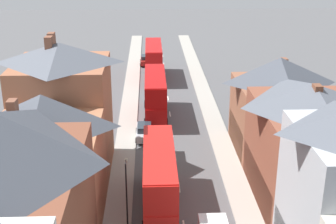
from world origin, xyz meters
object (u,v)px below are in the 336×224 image
(double_decker_bus_lead, at_px, (159,179))
(street_lamp, at_px, (127,190))
(double_decker_bus_far_approaching, at_px, (155,95))
(car_near_silver, at_px, (144,131))
(car_mid_black, at_px, (146,60))
(double_decker_bus_mid_street, at_px, (154,61))

(double_decker_bus_lead, height_order, street_lamp, street_lamp)
(double_decker_bus_lead, xyz_separation_m, double_decker_bus_far_approaching, (0.00, 20.71, 0.00))
(car_near_silver, xyz_separation_m, car_mid_black, (0.00, 31.02, 0.01))
(double_decker_bus_far_approaching, height_order, car_near_silver, double_decker_bus_far_approaching)
(double_decker_bus_lead, xyz_separation_m, double_decker_bus_mid_street, (0.00, 37.25, 0.00))
(street_lamp, bearing_deg, car_mid_black, 88.62)
(double_decker_bus_lead, distance_m, street_lamp, 3.40)
(car_mid_black, height_order, street_lamp, street_lamp)
(double_decker_bus_lead, bearing_deg, double_decker_bus_mid_street, 90.00)
(double_decker_bus_lead, distance_m, double_decker_bus_far_approaching, 20.71)
(double_decker_bus_mid_street, relative_size, car_near_silver, 2.43)
(double_decker_bus_lead, distance_m, car_near_silver, 14.60)
(double_decker_bus_mid_street, bearing_deg, double_decker_bus_far_approaching, -90.00)
(double_decker_bus_far_approaching, relative_size, street_lamp, 1.96)
(double_decker_bus_lead, xyz_separation_m, car_near_silver, (-1.29, 14.40, -1.99))
(double_decker_bus_mid_street, height_order, street_lamp, street_lamp)
(double_decker_bus_lead, bearing_deg, car_mid_black, 91.63)
(double_decker_bus_lead, relative_size, car_mid_black, 2.51)
(double_decker_bus_lead, bearing_deg, street_lamp, -136.42)
(double_decker_bus_mid_street, xyz_separation_m, street_lamp, (-2.44, -39.57, 0.43))
(car_mid_black, distance_m, street_lamp, 47.82)
(car_mid_black, xyz_separation_m, street_lamp, (-1.15, -47.75, 2.41))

